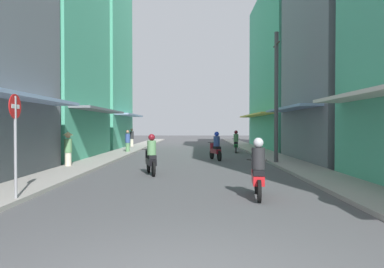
{
  "coord_description": "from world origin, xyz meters",
  "views": [
    {
      "loc": [
        0.26,
        -4.39,
        1.87
      ],
      "look_at": [
        0.04,
        19.28,
        1.38
      ],
      "focal_mm": 35.26,
      "sensor_mm": 36.0,
      "label": 1
    }
  ],
  "objects_px": {
    "motorbike_green": "(236,143)",
    "street_sign_no_entry": "(15,133)",
    "motorbike_red": "(258,171)",
    "pedestrian_midway": "(132,138)",
    "motorbike_maroon": "(216,147)",
    "pedestrian_far": "(128,142)",
    "utility_pole": "(276,97)",
    "motorbike_black": "(151,156)",
    "pedestrian_foreground": "(68,148)"
  },
  "relations": [
    {
      "from": "motorbike_red",
      "to": "motorbike_black",
      "type": "xyz_separation_m",
      "value": [
        -3.34,
        4.69,
        0.0
      ]
    },
    {
      "from": "motorbike_green",
      "to": "pedestrian_foreground",
      "type": "distance_m",
      "value": 13.33
    },
    {
      "from": "motorbike_red",
      "to": "street_sign_no_entry",
      "type": "distance_m",
      "value": 6.11
    },
    {
      "from": "motorbike_green",
      "to": "motorbike_black",
      "type": "xyz_separation_m",
      "value": [
        -4.6,
        -12.32,
        0.0
      ]
    },
    {
      "from": "motorbike_maroon",
      "to": "pedestrian_midway",
      "type": "bearing_deg",
      "value": 119.23
    },
    {
      "from": "motorbike_green",
      "to": "street_sign_no_entry",
      "type": "bearing_deg",
      "value": -112.22
    },
    {
      "from": "motorbike_red",
      "to": "pedestrian_midway",
      "type": "bearing_deg",
      "value": 107.44
    },
    {
      "from": "motorbike_green",
      "to": "pedestrian_far",
      "type": "distance_m",
      "value": 7.62
    },
    {
      "from": "pedestrian_midway",
      "to": "utility_pole",
      "type": "height_order",
      "value": "utility_pole"
    },
    {
      "from": "motorbike_maroon",
      "to": "motorbike_black",
      "type": "bearing_deg",
      "value": -114.37
    },
    {
      "from": "street_sign_no_entry",
      "to": "pedestrian_foreground",
      "type": "bearing_deg",
      "value": 99.6
    },
    {
      "from": "pedestrian_far",
      "to": "street_sign_no_entry",
      "type": "height_order",
      "value": "street_sign_no_entry"
    },
    {
      "from": "pedestrian_midway",
      "to": "pedestrian_far",
      "type": "relative_size",
      "value": 1.05
    },
    {
      "from": "street_sign_no_entry",
      "to": "motorbike_black",
      "type": "bearing_deg",
      "value": 63.95
    },
    {
      "from": "motorbike_red",
      "to": "pedestrian_far",
      "type": "bearing_deg",
      "value": 111.37
    },
    {
      "from": "pedestrian_foreground",
      "to": "motorbike_black",
      "type": "bearing_deg",
      "value": -27.74
    },
    {
      "from": "motorbike_green",
      "to": "street_sign_no_entry",
      "type": "xyz_separation_m",
      "value": [
        -7.24,
        -17.73,
        1.01
      ]
    },
    {
      "from": "motorbike_maroon",
      "to": "utility_pole",
      "type": "bearing_deg",
      "value": -38.7
    },
    {
      "from": "motorbike_red",
      "to": "pedestrian_midway",
      "type": "relative_size",
      "value": 1.08
    },
    {
      "from": "motorbike_maroon",
      "to": "pedestrian_foreground",
      "type": "xyz_separation_m",
      "value": [
        -6.73,
        -4.18,
        0.22
      ]
    },
    {
      "from": "pedestrian_far",
      "to": "utility_pole",
      "type": "xyz_separation_m",
      "value": [
        8.63,
        -7.47,
        2.51
      ]
    },
    {
      "from": "motorbike_green",
      "to": "utility_pole",
      "type": "height_order",
      "value": "utility_pole"
    },
    {
      "from": "motorbike_red",
      "to": "motorbike_maroon",
      "type": "xyz_separation_m",
      "value": [
        -0.52,
        10.93,
        0.0
      ]
    },
    {
      "from": "pedestrian_far",
      "to": "street_sign_no_entry",
      "type": "bearing_deg",
      "value": -88.9
    },
    {
      "from": "motorbike_black",
      "to": "pedestrian_midway",
      "type": "distance_m",
      "value": 18.51
    },
    {
      "from": "motorbike_black",
      "to": "motorbike_maroon",
      "type": "relative_size",
      "value": 1.0
    },
    {
      "from": "pedestrian_foreground",
      "to": "pedestrian_far",
      "type": "distance_m",
      "value": 9.42
    },
    {
      "from": "motorbike_red",
      "to": "motorbike_green",
      "type": "xyz_separation_m",
      "value": [
        1.25,
        17.01,
        0.0
      ]
    },
    {
      "from": "motorbike_green",
      "to": "pedestrian_far",
      "type": "height_order",
      "value": "pedestrian_far"
    },
    {
      "from": "motorbike_red",
      "to": "street_sign_no_entry",
      "type": "relative_size",
      "value": 0.68
    },
    {
      "from": "motorbike_green",
      "to": "street_sign_no_entry",
      "type": "relative_size",
      "value": 0.68
    },
    {
      "from": "motorbike_black",
      "to": "motorbike_maroon",
      "type": "bearing_deg",
      "value": 65.63
    },
    {
      "from": "pedestrian_foreground",
      "to": "pedestrian_midway",
      "type": "xyz_separation_m",
      "value": [
        0.08,
        16.06,
        -0.09
      ]
    },
    {
      "from": "pedestrian_foreground",
      "to": "motorbike_red",
      "type": "bearing_deg",
      "value": -42.95
    },
    {
      "from": "motorbike_maroon",
      "to": "street_sign_no_entry",
      "type": "distance_m",
      "value": 12.91
    },
    {
      "from": "motorbike_green",
      "to": "pedestrian_midway",
      "type": "bearing_deg",
      "value": 145.45
    },
    {
      "from": "pedestrian_far",
      "to": "motorbike_black",
      "type": "bearing_deg",
      "value": -75.45
    },
    {
      "from": "motorbike_maroon",
      "to": "pedestrian_midway",
      "type": "relative_size",
      "value": 1.05
    },
    {
      "from": "pedestrian_midway",
      "to": "motorbike_black",
      "type": "bearing_deg",
      "value": -78.08
    },
    {
      "from": "motorbike_red",
      "to": "pedestrian_far",
      "type": "distance_m",
      "value": 17.31
    },
    {
      "from": "pedestrian_midway",
      "to": "utility_pole",
      "type": "relative_size",
      "value": 0.26
    },
    {
      "from": "motorbike_green",
      "to": "motorbike_maroon",
      "type": "bearing_deg",
      "value": -106.25
    },
    {
      "from": "street_sign_no_entry",
      "to": "motorbike_maroon",
      "type": "bearing_deg",
      "value": 64.84
    },
    {
      "from": "motorbike_red",
      "to": "motorbike_maroon",
      "type": "bearing_deg",
      "value": 92.71
    },
    {
      "from": "motorbike_maroon",
      "to": "pedestrian_far",
      "type": "bearing_deg",
      "value": 138.12
    },
    {
      "from": "motorbike_black",
      "to": "utility_pole",
      "type": "bearing_deg",
      "value": 35.0
    },
    {
      "from": "motorbike_maroon",
      "to": "pedestrian_far",
      "type": "relative_size",
      "value": 1.1
    },
    {
      "from": "motorbike_red",
      "to": "utility_pole",
      "type": "xyz_separation_m",
      "value": [
        2.32,
        8.66,
        2.6
      ]
    },
    {
      "from": "pedestrian_midway",
      "to": "street_sign_no_entry",
      "type": "height_order",
      "value": "street_sign_no_entry"
    },
    {
      "from": "motorbike_black",
      "to": "pedestrian_midway",
      "type": "relative_size",
      "value": 1.06
    }
  ]
}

